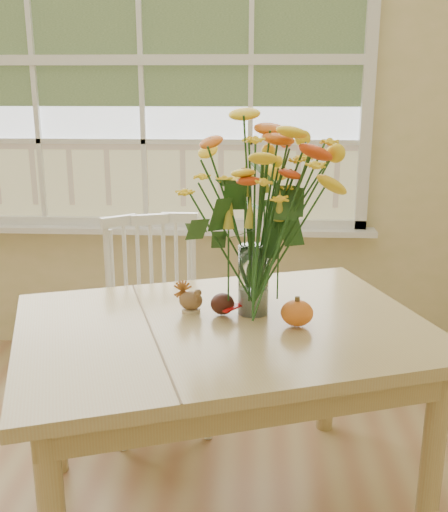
{
  "coord_description": "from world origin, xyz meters",
  "views": [
    {
      "loc": [
        0.59,
        -0.89,
        1.43
      ],
      "look_at": [
        0.49,
        0.92,
        0.91
      ],
      "focal_mm": 42.0,
      "sensor_mm": 36.0,
      "label": 1
    }
  ],
  "objects": [
    {
      "name": "wall_back",
      "position": [
        0.0,
        2.25,
        1.35
      ],
      "size": [
        4.0,
        0.02,
        2.7
      ],
      "primitive_type": "cube",
      "color": "beige",
      "rests_on": "floor"
    },
    {
      "name": "window",
      "position": [
        0.0,
        2.21,
        1.53
      ],
      "size": [
        2.42,
        0.12,
        1.74
      ],
      "color": "silver",
      "rests_on": "wall_back"
    },
    {
      "name": "dining_table",
      "position": [
        0.49,
        0.9,
        0.6
      ],
      "size": [
        1.52,
        1.29,
        0.69
      ],
      "rotation": [
        0.0,
        0.0,
        0.33
      ],
      "color": "tan",
      "rests_on": "floor"
    },
    {
      "name": "windsor_chair",
      "position": [
        0.16,
        1.49,
        0.5
      ],
      "size": [
        0.51,
        0.5,
        0.88
      ],
      "rotation": [
        0.0,
        0.0,
        0.32
      ],
      "color": "white",
      "rests_on": "floor"
    },
    {
      "name": "flower_vase",
      "position": [
        0.58,
        1.0,
        1.04
      ],
      "size": [
        0.48,
        0.48,
        0.57
      ],
      "color": "white",
      "rests_on": "dining_table"
    },
    {
      "name": "pumpkin",
      "position": [
        0.72,
        0.89,
        0.73
      ],
      "size": [
        0.1,
        0.1,
        0.08
      ],
      "primitive_type": "ellipsoid",
      "color": "orange",
      "rests_on": "dining_table"
    },
    {
      "name": "turkey_figurine",
      "position": [
        0.37,
        0.99,
        0.73
      ],
      "size": [
        0.08,
        0.06,
        0.1
      ],
      "rotation": [
        0.0,
        0.0,
        -0.03
      ],
      "color": "#CCB78C",
      "rests_on": "dining_table"
    },
    {
      "name": "dark_gourd",
      "position": [
        0.48,
        0.97,
        0.73
      ],
      "size": [
        0.13,
        0.09,
        0.07
      ],
      "color": "#38160F",
      "rests_on": "dining_table"
    }
  ]
}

